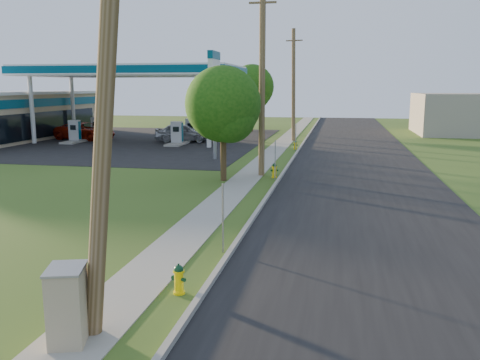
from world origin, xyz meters
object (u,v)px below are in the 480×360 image
utility_pole_mid (262,81)px  hydrant_near (179,279)px  tree_verge (225,107)px  utility_cabinet (68,306)px  car_red (85,131)px  utility_pole_near (106,77)px  fuel_pump_sw (97,130)px  fuel_pump_se (191,132)px  car_silver (183,133)px  price_pylon (214,74)px  tree_lot (253,88)px  fuel_pump_nw (75,134)px  fuel_pump_ne (177,136)px  hydrant_mid (274,171)px  hydrant_far (295,145)px  utility_pole_far (293,85)px

utility_pole_mid → hydrant_near: 16.54m
tree_verge → utility_cabinet: tree_verge is taller
car_red → utility_pole_near: bearing=-138.0°
utility_pole_mid → fuel_pump_sw: (-17.90, 17.00, -4.23)m
fuel_pump_se → car_silver: (-0.24, -1.69, 0.08)m
price_pylon → fuel_pump_se: bearing=113.5°
fuel_pump_se → price_pylon: price_pylon is taller
tree_lot → fuel_pump_nw: bearing=-133.9°
price_pylon → utility_cabinet: 24.59m
fuel_pump_nw → car_red: bearing=97.3°
fuel_pump_ne → utility_pole_mid: bearing=-55.6°
hydrant_near → utility_cabinet: size_ratio=0.49×
tree_lot → utility_pole_near: bearing=-83.6°
price_pylon → utility_cabinet: size_ratio=4.70×
hydrant_mid → car_red: car_red is taller
fuel_pump_se → car_red: 9.45m
hydrant_far → car_red: bearing=169.6°
fuel_pump_se → price_pylon: size_ratio=0.47×
utility_cabinet → hydrant_far: bearing=87.1°
utility_pole_far → car_red: bearing=-171.6°
utility_pole_mid → fuel_pump_nw: 22.52m
fuel_pump_nw → fuel_pump_sw: (0.00, 4.00, 0.00)m
fuel_pump_ne → hydrant_mid: 16.63m
hydrant_near → car_red: car_red is taller
hydrant_near → fuel_pump_nw: bearing=122.5°
fuel_pump_sw → car_silver: bearing=-10.9°
tree_verge → tree_lot: size_ratio=0.82×
utility_pole_far → tree_verge: (-1.55, -19.87, -1.14)m
utility_pole_mid → fuel_pump_ne: bearing=124.4°
hydrant_mid → utility_cabinet: 17.95m
utility_pole_mid → hydrant_mid: utility_pole_mid is taller
utility_pole_near → tree_lot: utility_pole_near is taller
hydrant_far → hydrant_mid: bearing=-90.1°
utility_pole_near → utility_pole_mid: utility_pole_mid is taller
fuel_pump_ne → car_silver: 2.33m
utility_pole_near → fuel_pump_sw: (-17.90, 35.00, -4.08)m
price_pylon → car_red: size_ratio=1.23×
car_silver → fuel_pump_se: bearing=-16.8°
fuel_pump_sw → hydrant_far: size_ratio=4.70×
price_pylon → tree_lot: bearing=93.0°
tree_verge → hydrant_far: 14.30m
utility_cabinet → car_red: bearing=117.3°
utility_pole_near → price_pylon: bearing=99.4°
fuel_pump_ne → hydrant_mid: size_ratio=4.10×
utility_cabinet → price_pylon: bearing=97.5°
hydrant_far → price_pylon: bearing=-126.4°
fuel_pump_ne → hydrant_mid: bearing=-54.5°
fuel_pump_nw → tree_verge: (16.35, -14.87, 2.94)m
fuel_pump_sw → hydrant_far: (18.68, -5.17, -0.39)m
utility_pole_mid → car_silver: (-9.14, 15.31, -4.15)m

